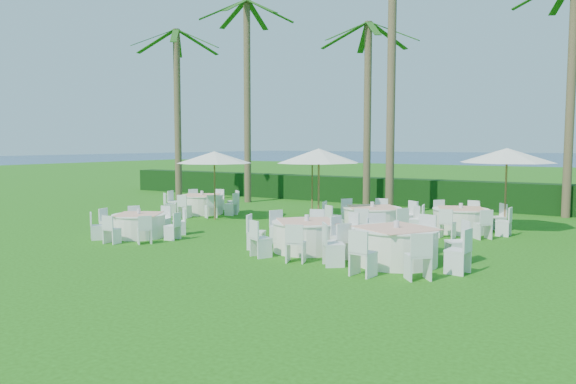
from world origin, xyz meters
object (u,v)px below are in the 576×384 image
object	(u,v)px
banquet_table_b	(307,235)
umbrella_d	(507,155)
banquet_table_f	(461,220)
umbrella_b	(319,156)
umbrella_c	(312,158)
banquet_table_e	(372,219)
banquet_table_a	(139,225)
banquet_table_c	(396,245)
banquet_table_d	(202,204)
umbrella_a	(214,157)

from	to	relation	value
banquet_table_b	umbrella_d	world-z (taller)	umbrella_d
banquet_table_f	umbrella_d	bearing A→B (deg)	38.57
banquet_table_b	umbrella_b	size ratio (longest dim) A/B	1.17
banquet_table_f	umbrella_c	world-z (taller)	umbrella_c
banquet_table_e	umbrella_c	xyz separation A→B (m)	(-3.54, 2.38, 1.82)
banquet_table_b	umbrella_b	world-z (taller)	umbrella_b
banquet_table_a	umbrella_d	size ratio (longest dim) A/B	0.95
umbrella_c	umbrella_d	xyz separation A→B (m)	(7.04, 0.04, 0.17)
banquet_table_a	banquet_table_c	bearing A→B (deg)	3.73
banquet_table_a	umbrella_b	size ratio (longest dim) A/B	1.04
banquet_table_d	umbrella_a	size ratio (longest dim) A/B	1.11
banquet_table_f	umbrella_c	size ratio (longest dim) A/B	1.10
umbrella_a	banquet_table_d	bearing A→B (deg)	145.35
banquet_table_f	umbrella_a	distance (m)	8.83
banquet_table_b	banquet_table_d	xyz separation A→B (m)	(-7.45, 4.48, -0.02)
banquet_table_c	banquet_table_e	xyz separation A→B (m)	(-2.38, 4.05, -0.03)
umbrella_b	banquet_table_e	bearing A→B (deg)	20.21
banquet_table_e	umbrella_b	world-z (taller)	umbrella_b
banquet_table_a	banquet_table_e	world-z (taller)	banquet_table_e
banquet_table_f	banquet_table_b	bearing A→B (deg)	-115.29
banquet_table_d	banquet_table_f	xyz separation A→B (m)	(9.96, 0.82, 0.00)
umbrella_a	umbrella_d	world-z (taller)	umbrella_d
banquet_table_f	umbrella_d	distance (m)	2.49
banquet_table_b	banquet_table_d	distance (m)	8.70
umbrella_a	banquet_table_a	bearing A→B (deg)	-82.51
banquet_table_c	banquet_table_b	bearing A→B (deg)	174.48
banquet_table_b	banquet_table_d	size ratio (longest dim) A/B	1.04
banquet_table_e	umbrella_a	distance (m)	6.36
banquet_table_c	umbrella_c	xyz separation A→B (m)	(-5.93, 6.43, 1.79)
banquet_table_d	umbrella_b	distance (m)	6.45
umbrella_c	banquet_table_c	bearing A→B (deg)	-47.32
banquet_table_c	banquet_table_e	world-z (taller)	banquet_table_c
umbrella_c	banquet_table_a	bearing A→B (deg)	-105.89
banquet_table_b	umbrella_d	distance (m)	7.48
banquet_table_c	umbrella_a	world-z (taller)	umbrella_a
banquet_table_b	umbrella_c	distance (m)	7.28
umbrella_d	umbrella_b	bearing A→B (deg)	-149.48
banquet_table_b	umbrella_a	xyz separation A→B (m)	(-5.91, 3.42, 1.86)
banquet_table_c	umbrella_a	xyz separation A→B (m)	(-8.45, 3.67, 1.83)
banquet_table_b	banquet_table_e	size ratio (longest dim) A/B	0.98
banquet_table_f	umbrella_c	distance (m)	6.24
banquet_table_c	banquet_table_e	size ratio (longest dim) A/B	1.08
banquet_table_a	umbrella_d	xyz separation A→B (m)	(9.02, 6.98, 2.05)
banquet_table_b	umbrella_a	size ratio (longest dim) A/B	1.15
banquet_table_a	umbrella_c	size ratio (longest dim) A/B	1.01
umbrella_b	banquet_table_c	bearing A→B (deg)	-40.91
banquet_table_c	banquet_table_f	distance (m)	5.55
banquet_table_c	umbrella_d	bearing A→B (deg)	80.23
umbrella_c	banquet_table_b	bearing A→B (deg)	-61.28
umbrella_a	umbrella_b	world-z (taller)	umbrella_b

